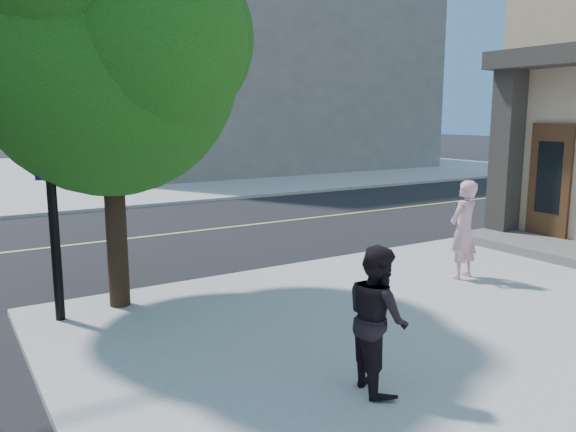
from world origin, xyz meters
TOP-DOWN VIEW (x-y plane):
  - ground at (0.00, 0.00)m, footprint 140.00×140.00m
  - road_ew at (0.00, 4.50)m, footprint 140.00×9.00m
  - sidewalk_ne at (13.50, 21.50)m, footprint 29.00×25.00m
  - filler_ne at (14.00, 22.00)m, footprint 18.00×16.00m
  - man_on_phone at (6.12, -2.43)m, footprint 0.70×0.53m
  - pedestrian at (2.06, -4.84)m, footprint 0.77×0.89m
  - street_tree at (0.61, -0.69)m, footprint 4.68×4.25m

SIDE VIEW (x-z plane):
  - ground at x=0.00m, z-range 0.00..0.00m
  - road_ew at x=0.00m, z-range 0.00..0.01m
  - sidewalk_ne at x=13.50m, z-range 0.00..0.12m
  - pedestrian at x=2.06m, z-range 0.12..1.68m
  - man_on_phone at x=6.12m, z-range 0.12..1.87m
  - street_tree at x=0.61m, z-range 1.02..7.23m
  - filler_ne at x=14.00m, z-range 0.12..14.12m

